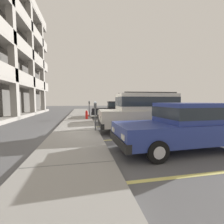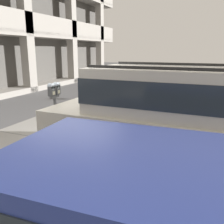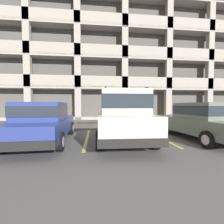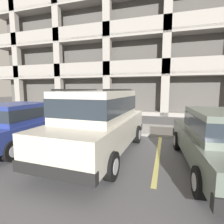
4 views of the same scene
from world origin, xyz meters
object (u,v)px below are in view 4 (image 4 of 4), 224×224
at_px(dark_hatchback, 223,139).
at_px(parking_garage, 167,49).
at_px(parking_meter_near, 123,108).
at_px(silver_suv, 100,120).
at_px(red_sedan, 20,123).

height_order(dark_hatchback, parking_garage, parking_garage).
bearing_deg(parking_meter_near, silver_suv, -92.05).
bearing_deg(parking_meter_near, red_sedan, -138.94).
bearing_deg(parking_garage, parking_meter_near, -98.80).
bearing_deg(dark_hatchback, parking_meter_near, 133.23).
distance_m(silver_suv, red_sedan, 3.03).
distance_m(silver_suv, parking_garage, 14.89).
xyz_separation_m(red_sedan, parking_garage, (4.86, 14.02, 5.21)).
bearing_deg(red_sedan, dark_hatchback, -3.54).
relative_size(silver_suv, dark_hatchback, 1.05).
bearing_deg(silver_suv, parking_meter_near, 89.95).
height_order(red_sedan, parking_garage, parking_garage).
xyz_separation_m(silver_suv, dark_hatchback, (3.32, -0.26, -0.27)).
height_order(silver_suv, parking_meter_near, silver_suv).
bearing_deg(red_sedan, parking_meter_near, 38.95).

